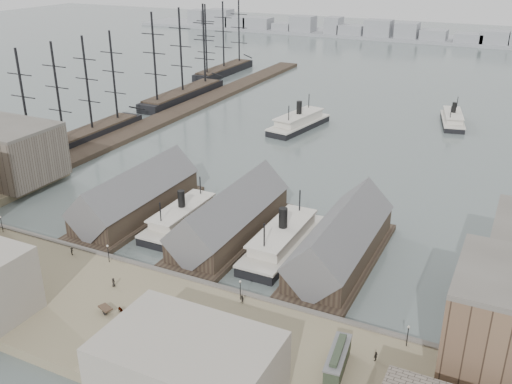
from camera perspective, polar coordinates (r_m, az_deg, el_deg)
The scene contains 30 objects.
ground at distance 117.83m, azimuth -6.50°, elevation -7.89°, with size 900.00×900.00×0.00m, color #4E5B59.
quay at distance 103.93m, azimuth -12.54°, elevation -12.42°, with size 180.00×30.00×2.00m, color #7A6E52.
seawall at distance 113.57m, azimuth -7.94°, elevation -8.59°, with size 180.00×1.20×2.30m, color #59544C.
west_wharf at distance 229.84m, azimuth -7.62°, elevation 7.99°, with size 10.00×220.00×1.60m, color #2D231C.
ferry_shed_west at distance 141.59m, azimuth -11.87°, elevation -0.56°, with size 14.00×42.00×12.60m.
ferry_shed_center at distance 128.30m, azimuth -2.59°, elevation -2.64°, with size 14.00×42.00×12.60m.
ferry_shed_east at distance 119.28m, azimuth 8.50°, elevation -5.03°, with size 14.00×42.00×12.60m.
warehouse_west_back at distance 170.16m, azimuth -23.65°, elevation 3.61°, with size 26.00×20.00×14.00m, color #60564C.
street_bldg_center at distance 83.00m, azimuth -6.79°, elevation -17.24°, with size 24.00×16.00×10.00m, color gray.
lamp_post_far_w at distance 138.81m, azimuth -24.14°, elevation -2.68°, with size 0.44×0.44×3.92m.
lamp_post_near_w at distance 118.78m, azimuth -14.59°, elevation -5.66°, with size 0.44×0.44×3.92m.
lamp_post_near_e at distance 103.69m, azimuth -1.59°, elevation -9.41°, with size 0.44×0.44×3.92m.
lamp_post_far_e at distance 95.88m, azimuth 14.97°, elevation -13.38°, with size 0.44×0.44×3.92m.
far_shore at distance 425.98m, azimuth 18.69°, elevation 14.48°, with size 500.00×40.00×15.72m.
ferry_docked_west at distance 135.63m, azimuth -7.37°, elevation -2.47°, with size 7.86×26.20×9.36m.
ferry_docked_east at distance 124.00m, azimuth 2.68°, elevation -4.76°, with size 8.77×29.25×10.45m.
ferry_open_near at distance 208.13m, azimuth 4.29°, elevation 7.01°, with size 13.97×31.18×10.75m.
ferry_open_mid at distance 225.09m, azimuth 19.06°, elevation 6.92°, with size 12.51×25.53×8.76m.
sailing_ship_near at distance 199.69m, azimuth -17.28°, elevation 5.30°, with size 8.42×57.98×34.60m.
sailing_ship_mid at distance 250.58m, azimuth -7.31°, elevation 9.75°, with size 9.29×53.69×38.20m.
sailing_ship_far at distance 302.08m, azimuth -3.22°, elevation 12.19°, with size 8.77×48.72×36.05m.
tram at distance 89.76m, azimuth 8.15°, elevation -16.37°, with size 3.63×9.95×3.46m.
horse_cart_center at distance 104.09m, azimuth -13.99°, elevation -11.34°, with size 4.84×2.72×1.43m.
horse_cart_right at distance 89.24m, azimuth -3.68°, elevation -17.22°, with size 4.85×3.04×1.63m.
pedestrian_2 at distance 124.48m, azimuth -17.91°, elevation -5.65°, with size 1.08×0.62×1.67m, color black.
pedestrian_3 at distance 111.06m, azimuth -21.73°, elevation -9.97°, with size 1.02×0.42×1.74m, color black.
pedestrian_4 at distance 111.43m, azimuth -14.07°, elevation -8.76°, with size 0.86×0.56×1.76m, color black.
pedestrian_5 at distance 96.75m, azimuth -4.28°, elevation -13.49°, with size 0.65×0.48×1.79m, color black.
pedestrian_6 at distance 103.62m, azimuth -1.41°, elevation -10.69°, with size 0.78×0.61×1.61m, color black.
pedestrian_8 at distance 93.00m, azimuth 11.89°, elevation -15.79°, with size 1.00×0.41×1.70m, color black.
Camera 1 is at (55.97, -84.02, 60.75)m, focal length 40.00 mm.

